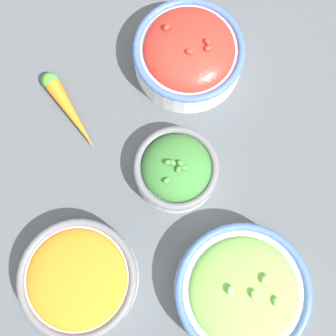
# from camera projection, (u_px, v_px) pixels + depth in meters

# --- Properties ---
(ground_plane) EXTENTS (3.00, 3.00, 0.00)m
(ground_plane) POSITION_uv_depth(u_px,v_px,m) (168.00, 172.00, 0.75)
(ground_plane) COLOR #4C5156
(bowl_broccoli) EXTENTS (0.13, 0.13, 0.07)m
(bowl_broccoli) POSITION_uv_depth(u_px,v_px,m) (176.00, 168.00, 0.72)
(bowl_broccoli) COLOR white
(bowl_broccoli) RESTS_ON ground_plane
(bowl_lettuce) EXTENTS (0.19, 0.19, 0.08)m
(bowl_lettuce) POSITION_uv_depth(u_px,v_px,m) (242.00, 291.00, 0.67)
(bowl_lettuce) COLOR silver
(bowl_lettuce) RESTS_ON ground_plane
(bowl_cherry_tomatoes) EXTENTS (0.18, 0.18, 0.08)m
(bowl_cherry_tomatoes) POSITION_uv_depth(u_px,v_px,m) (189.00, 53.00, 0.75)
(bowl_cherry_tomatoes) COLOR white
(bowl_cherry_tomatoes) RESTS_ON ground_plane
(bowl_carrots) EXTENTS (0.17, 0.17, 0.06)m
(bowl_carrots) POSITION_uv_depth(u_px,v_px,m) (78.00, 279.00, 0.68)
(bowl_carrots) COLOR silver
(bowl_carrots) RESTS_ON ground_plane
(loose_carrot) EXTENTS (0.13, 0.11, 0.03)m
(loose_carrot) POSITION_uv_depth(u_px,v_px,m) (68.00, 108.00, 0.76)
(loose_carrot) COLOR orange
(loose_carrot) RESTS_ON ground_plane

